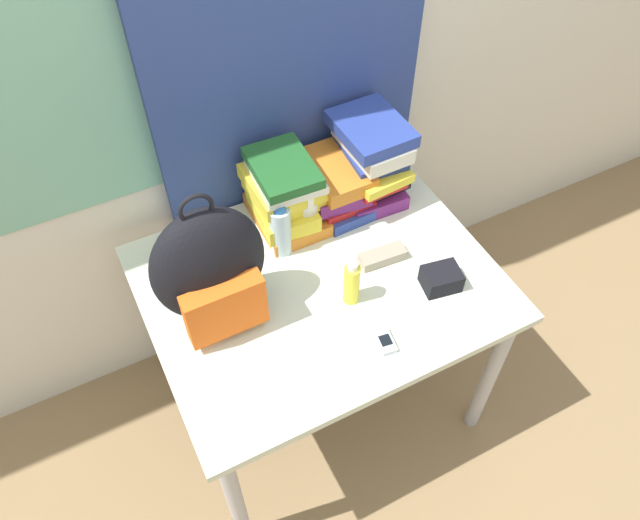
% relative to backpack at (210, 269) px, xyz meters
% --- Properties ---
extents(ground_plane, '(12.00, 12.00, 0.00)m').
position_rel_backpack_xyz_m(ground_plane, '(0.32, -0.46, -0.95)').
color(ground_plane, '#8C704C').
extents(wall_back, '(6.00, 0.06, 2.50)m').
position_rel_backpack_xyz_m(wall_back, '(0.31, 0.47, 0.30)').
color(wall_back, silver).
rests_on(wall_back, ground_plane).
extents(curtain_blue, '(0.90, 0.04, 2.50)m').
position_rel_backpack_xyz_m(curtain_blue, '(0.45, 0.42, 0.30)').
color(curtain_blue, navy).
rests_on(curtain_blue, ground_plane).
extents(desk, '(1.06, 0.84, 0.75)m').
position_rel_backpack_xyz_m(desk, '(0.32, -0.04, -0.29)').
color(desk, silver).
rests_on(desk, ground_plane).
extents(backpack, '(0.32, 0.21, 0.47)m').
position_rel_backpack_xyz_m(backpack, '(0.00, 0.00, 0.00)').
color(backpack, black).
rests_on(backpack, desk).
extents(book_stack_left, '(0.22, 0.28, 0.26)m').
position_rel_backpack_xyz_m(book_stack_left, '(0.33, 0.24, -0.07)').
color(book_stack_left, orange).
rests_on(book_stack_left, desk).
extents(book_stack_center, '(0.20, 0.28, 0.18)m').
position_rel_backpack_xyz_m(book_stack_center, '(0.52, 0.23, -0.11)').
color(book_stack_center, navy).
rests_on(book_stack_center, desk).
extents(book_stack_right, '(0.22, 0.29, 0.29)m').
position_rel_backpack_xyz_m(book_stack_right, '(0.64, 0.24, -0.05)').
color(book_stack_right, '#6B2370').
rests_on(book_stack_right, desk).
extents(water_bottle, '(0.07, 0.07, 0.20)m').
position_rel_backpack_xyz_m(water_bottle, '(0.27, 0.13, -0.10)').
color(water_bottle, silver).
rests_on(water_bottle, desk).
extents(sports_bottle, '(0.08, 0.08, 0.25)m').
position_rel_backpack_xyz_m(sports_bottle, '(0.37, 0.16, -0.08)').
color(sports_bottle, white).
rests_on(sports_bottle, desk).
extents(sunscreen_bottle, '(0.05, 0.05, 0.17)m').
position_rel_backpack_xyz_m(sunscreen_bottle, '(0.37, -0.14, -0.12)').
color(sunscreen_bottle, yellow).
rests_on(sunscreen_bottle, desk).
extents(cell_phone, '(0.06, 0.09, 0.02)m').
position_rel_backpack_xyz_m(cell_phone, '(0.38, -0.32, -0.19)').
color(cell_phone, '#B7BCC6').
rests_on(cell_phone, desk).
extents(sunglasses_case, '(0.15, 0.07, 0.04)m').
position_rel_backpack_xyz_m(sunglasses_case, '(0.53, -0.05, -0.18)').
color(sunglasses_case, gray).
rests_on(sunglasses_case, desk).
extents(camera_pouch, '(0.12, 0.11, 0.07)m').
position_rel_backpack_xyz_m(camera_pouch, '(0.64, -0.22, -0.16)').
color(camera_pouch, black).
rests_on(camera_pouch, desk).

